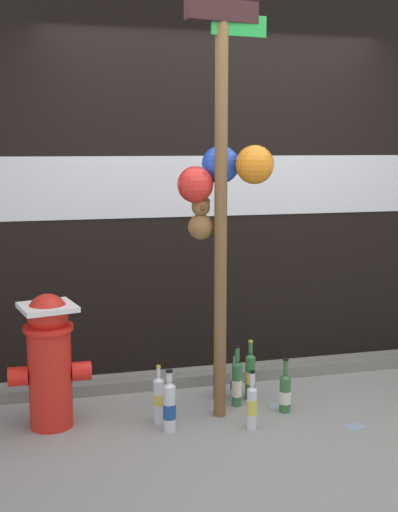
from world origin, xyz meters
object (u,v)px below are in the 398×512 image
bottle_0 (170,406)px  bottle_5 (219,379)px  fire_hydrant (49,358)px  bottle_6 (235,382)px  bottle_3 (237,383)px  memorial_post (222,150)px  bottle_7 (250,375)px  bottle_4 (285,392)px  bottle_1 (159,399)px  bottle_2 (252,406)px

bottle_0 → bottle_5: bearing=45.3°
fire_hydrant → bottle_6: size_ratio=2.52×
bottle_3 → bottle_5: 0.17m
memorial_post → bottle_7: size_ratio=6.75×
memorial_post → bottle_7: (0.26, 0.18, -1.49)m
bottle_5 → bottle_4: bearing=-43.3°
bottle_5 → fire_hydrant: bearing=-170.8°
bottle_0 → bottle_4: bearing=7.6°
memorial_post → bottle_5: memorial_post is taller
memorial_post → bottle_3: size_ratio=6.77×
memorial_post → bottle_5: size_ratio=8.65×
bottle_7 → bottle_3: bearing=-144.2°
bottle_1 → bottle_5: 0.55m
bottle_0 → bottle_1: bearing=106.8°
memorial_post → bottle_1: memorial_post is taller
memorial_post → bottle_4: bearing=-11.5°
bottle_3 → bottle_7: bearing=35.8°
bottle_6 → bottle_0: bearing=-144.9°
bottle_3 → bottle_4: size_ratio=1.14×
fire_hydrant → bottle_3: bearing=1.3°
bottle_2 → bottle_4: bearing=34.0°
bottle_3 → bottle_4: 0.32m
memorial_post → fire_hydrant: memorial_post is taller
bottle_0 → bottle_6: bearing=35.1°
bottle_1 → bottle_4: 0.81m
bottle_4 → bottle_6: 0.36m
bottle_1 → bottle_7: 0.71m
bottle_3 → memorial_post: bearing=-146.5°
fire_hydrant → bottle_3: (1.18, 0.03, -0.27)m
memorial_post → bottle_3: memorial_post is taller
bottle_1 → bottle_3: bottle_3 is taller
bottle_2 → bottle_3: bearing=86.5°
memorial_post → bottle_4: size_ratio=7.73×
bottle_1 → bottle_6: bearing=22.8°
bottle_5 → bottle_7: bearing=-18.1°
bottle_0 → bottle_7: bottle_7 is taller
bottle_2 → bottle_3: 0.37m
bottle_0 → bottle_6: 0.64m
bottle_2 → bottle_7: bearing=72.5°
bottle_2 → fire_hydrant: bearing=163.5°
bottle_3 → bottle_6: bottle_3 is taller
bottle_0 → bottle_7: (0.63, 0.37, 0.01)m
fire_hydrant → bottle_5: bearing=9.2°
bottle_6 → bottle_2: bearing=-95.3°
bottle_0 → bottle_4: (0.77, 0.10, -0.03)m
fire_hydrant → bottle_6: 1.25m
bottle_0 → bottle_1: size_ratio=1.03×
fire_hydrant → bottle_5: size_ratio=2.59×
bottle_1 → bottle_2: size_ratio=1.01×
memorial_post → bottle_1: size_ratio=7.45×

